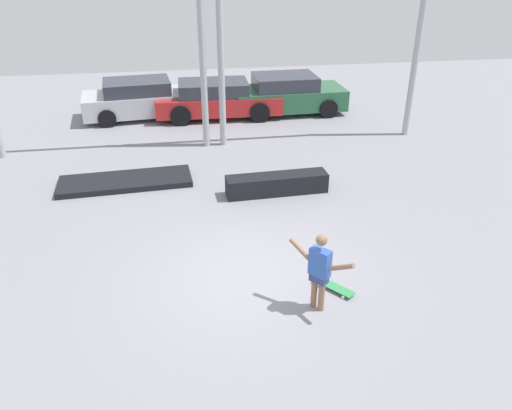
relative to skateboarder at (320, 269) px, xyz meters
name	(u,v)px	position (x,y,z in m)	size (l,w,h in m)	color
ground_plane	(247,276)	(-1.07, 1.11, -0.82)	(36.00, 36.00, 0.00)	gray
skateboarder	(320,269)	(0.00, 0.00, 0.00)	(0.89, 1.02, 1.47)	#8C664C
skateboard	(334,287)	(0.44, 0.45, -0.76)	(0.67, 0.76, 0.08)	#338C4C
grind_box	(277,184)	(0.19, 4.56, -0.57)	(2.57, 0.55, 0.50)	black
manual_pad	(126,181)	(-3.65, 5.71, -0.74)	(3.43, 1.20, 0.15)	black
canopy_support_left	(90,30)	(-4.37, 8.25, 2.71)	(6.27, 0.20, 5.65)	#A5A8AD
canopy_support_right	(323,25)	(2.24, 8.25, 2.71)	(6.27, 0.20, 5.65)	#A5A8AD
parked_car_silver	(142,99)	(-3.42, 11.56, -0.16)	(4.35, 2.27, 1.35)	#B7BABF
parked_car_red	(217,99)	(-0.72, 11.17, -0.18)	(4.50, 1.99, 1.30)	red
parked_car_green	(288,94)	(1.92, 11.28, -0.13)	(4.10, 2.10, 1.40)	#28603D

